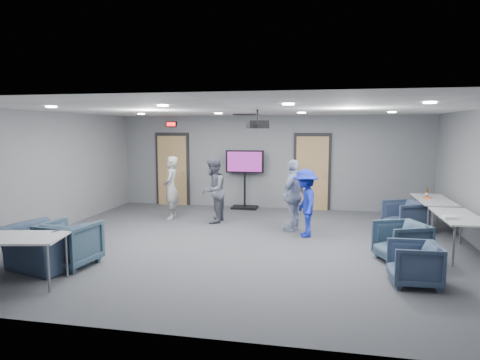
% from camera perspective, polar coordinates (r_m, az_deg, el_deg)
% --- Properties ---
extents(floor, '(9.00, 9.00, 0.00)m').
position_cam_1_polar(floor, '(8.80, 0.67, -8.42)').
color(floor, '#393C41').
rests_on(floor, ground).
extents(ceiling, '(9.00, 9.00, 0.00)m').
position_cam_1_polar(ceiling, '(8.50, 0.70, 9.43)').
color(ceiling, silver).
rests_on(ceiling, wall_back).
extents(wall_back, '(9.00, 0.02, 2.70)m').
position_cam_1_polar(wall_back, '(12.48, 4.10, 2.40)').
color(wall_back, slate).
rests_on(wall_back, floor).
extents(wall_front, '(9.00, 0.02, 2.70)m').
position_cam_1_polar(wall_front, '(4.72, -8.42, -5.08)').
color(wall_front, slate).
rests_on(wall_front, floor).
extents(wall_left, '(0.02, 8.00, 2.70)m').
position_cam_1_polar(wall_left, '(10.37, -24.57, 0.88)').
color(wall_left, slate).
rests_on(wall_left, floor).
extents(door_left, '(1.06, 0.17, 2.24)m').
position_cam_1_polar(door_left, '(13.18, -8.98, 1.34)').
color(door_left, black).
rests_on(door_left, wall_back).
extents(door_right, '(1.06, 0.17, 2.24)m').
position_cam_1_polar(door_right, '(12.36, 9.59, 0.96)').
color(door_right, black).
rests_on(door_right, wall_back).
extents(exit_sign, '(0.32, 0.08, 0.16)m').
position_cam_1_polar(exit_sign, '(13.10, -9.13, 7.35)').
color(exit_sign, black).
rests_on(exit_sign, wall_back).
extents(hvac_diffuser, '(0.60, 0.60, 0.03)m').
position_cam_1_polar(hvac_diffuser, '(11.34, 0.84, 8.72)').
color(hvac_diffuser, black).
rests_on(hvac_diffuser, ceiling).
extents(downlights, '(6.18, 3.78, 0.02)m').
position_cam_1_polar(downlights, '(8.50, 0.70, 9.33)').
color(downlights, white).
rests_on(downlights, ceiling).
extents(person_a, '(0.49, 0.65, 1.61)m').
position_cam_1_polar(person_a, '(11.14, -9.18, -1.02)').
color(person_a, '#9D9F9D').
rests_on(person_a, floor).
extents(person_b, '(0.62, 0.80, 1.61)m').
position_cam_1_polar(person_b, '(10.55, -3.61, -1.39)').
color(person_b, '#545965').
rests_on(person_b, floor).
extents(person_c, '(0.72, 1.03, 1.63)m').
position_cam_1_polar(person_c, '(9.80, 7.15, -2.02)').
color(person_c, '#9DA9CA').
rests_on(person_c, floor).
extents(person_d, '(0.74, 1.04, 1.47)m').
position_cam_1_polar(person_d, '(9.29, 8.69, -3.05)').
color(person_d, '#1927A4').
rests_on(person_d, floor).
extents(chair_right_a, '(1.02, 1.01, 0.71)m').
position_cam_1_polar(chair_right_a, '(10.36, 21.09, -4.53)').
color(chair_right_a, '#323E57').
rests_on(chair_right_a, floor).
extents(chair_right_b, '(1.01, 1.00, 0.71)m').
position_cam_1_polar(chair_right_b, '(8.03, 20.70, -7.75)').
color(chair_right_b, '#35495C').
rests_on(chair_right_b, floor).
extents(chair_right_c, '(0.74, 0.72, 0.64)m').
position_cam_1_polar(chair_right_c, '(6.97, 22.18, -10.30)').
color(chair_right_c, '#384762').
rests_on(chair_right_c, floor).
extents(chair_front_a, '(0.92, 0.94, 0.77)m').
position_cam_1_polar(chair_front_a, '(7.86, -21.77, -7.88)').
color(chair_front_a, '#354B5C').
rests_on(chair_front_a, floor).
extents(chair_front_b, '(1.37, 1.27, 0.74)m').
position_cam_1_polar(chair_front_b, '(7.88, -24.75, -8.12)').
color(chair_front_b, '#334159').
rests_on(chair_front_b, floor).
extents(table_right_a, '(0.70, 1.69, 0.73)m').
position_cam_1_polar(table_right_a, '(10.67, 24.40, -2.59)').
color(table_right_a, silver).
rests_on(table_right_a, floor).
extents(table_right_b, '(0.70, 1.67, 0.73)m').
position_cam_1_polar(table_right_b, '(8.85, 27.14, -4.57)').
color(table_right_b, silver).
rests_on(table_right_b, floor).
extents(bottle_right, '(0.06, 0.06, 0.24)m').
position_cam_1_polar(bottle_right, '(10.83, 23.65, -1.68)').
color(bottle_right, '#55300E').
rests_on(bottle_right, table_right_a).
extents(snack_box, '(0.19, 0.15, 0.04)m').
position_cam_1_polar(snack_box, '(10.67, 23.72, -2.18)').
color(snack_box, '#BE4D2F').
rests_on(snack_box, table_right_a).
extents(wrapper, '(0.26, 0.20, 0.05)m').
position_cam_1_polar(wrapper, '(8.45, 26.20, -4.50)').
color(wrapper, white).
rests_on(wrapper, table_right_b).
extents(tv_stand, '(1.11, 0.53, 1.70)m').
position_cam_1_polar(tv_stand, '(12.38, 0.63, 0.58)').
color(tv_stand, black).
rests_on(tv_stand, floor).
extents(projector, '(0.49, 0.46, 0.37)m').
position_cam_1_polar(projector, '(8.41, 2.33, 7.43)').
color(projector, black).
rests_on(projector, ceiling).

